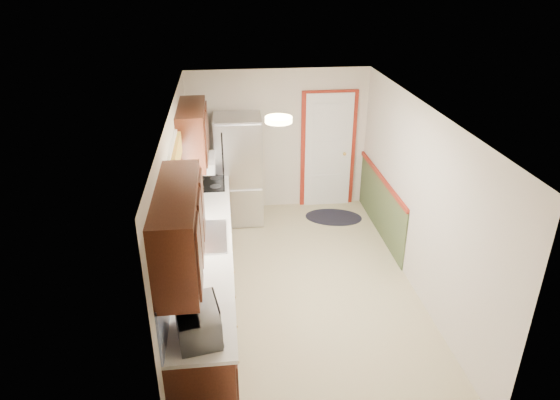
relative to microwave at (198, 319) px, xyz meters
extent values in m
cube|color=tan|center=(1.20, 1.95, -1.12)|extent=(3.20, 5.20, 0.12)
cube|color=white|center=(1.20, 1.95, 1.28)|extent=(3.20, 5.20, 0.12)
cube|color=beige|center=(1.20, 4.45, 0.08)|extent=(3.20, 0.10, 2.40)
cube|color=beige|center=(1.20, -0.55, 0.08)|extent=(3.20, 0.10, 2.40)
cube|color=beige|center=(-0.30, 1.95, 0.08)|extent=(0.10, 5.20, 2.40)
cube|color=beige|center=(2.70, 1.95, 0.08)|extent=(0.10, 5.20, 2.40)
cube|color=#3A180D|center=(0.00, 1.65, -0.67)|extent=(0.60, 4.00, 0.90)
cube|color=silver|center=(0.01, 1.65, -0.20)|extent=(0.63, 4.00, 0.04)
cube|color=#5072C2|center=(-0.29, 1.65, 0.09)|extent=(0.02, 4.00, 0.55)
cube|color=#3A180D|center=(-0.12, 0.35, 0.70)|extent=(0.35, 1.40, 0.75)
cube|color=#3A180D|center=(-0.12, 3.05, 0.70)|extent=(0.35, 1.20, 0.75)
cube|color=white|center=(-0.29, 1.75, 0.50)|extent=(0.02, 1.00, 0.90)
cube|color=#C46824|center=(-0.24, 1.75, 0.85)|extent=(0.05, 1.12, 0.24)
cube|color=#B7B7BC|center=(0.01, 1.75, -0.18)|extent=(0.52, 0.82, 0.02)
cube|color=white|center=(-0.07, 3.10, 0.25)|extent=(0.45, 0.60, 0.15)
cube|color=maroon|center=(2.05, 4.42, -0.12)|extent=(0.94, 0.05, 2.08)
cube|color=white|center=(2.05, 4.39, -0.12)|extent=(0.80, 0.04, 2.00)
cube|color=#3F4C2B|center=(2.69, 3.30, -0.67)|extent=(0.02, 2.30, 0.90)
cube|color=maroon|center=(2.67, 3.30, -0.20)|extent=(0.04, 2.30, 0.06)
cylinder|color=#FFD88C|center=(0.90, 1.75, 1.24)|extent=(0.30, 0.30, 0.06)
imported|color=white|center=(0.00, 0.00, 0.00)|extent=(0.39, 0.58, 0.36)
cube|color=#B7B7BC|center=(0.50, 4.00, -0.24)|extent=(0.75, 0.70, 1.77)
cylinder|color=black|center=(0.26, 3.62, -0.32)|extent=(0.02, 0.02, 1.24)
ellipsoid|color=black|center=(2.07, 3.85, -1.12)|extent=(1.07, 0.82, 0.01)
cube|color=black|center=(0.01, 3.35, -0.17)|extent=(0.52, 0.62, 0.02)
camera|label=1|loc=(0.31, -3.51, 2.79)|focal=32.00mm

